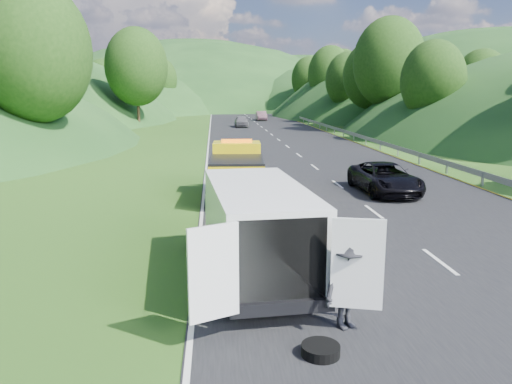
{
  "coord_description": "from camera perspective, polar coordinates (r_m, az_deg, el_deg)",
  "views": [
    {
      "loc": [
        -3.36,
        -15.07,
        4.81
      ],
      "look_at": [
        -1.93,
        2.09,
        1.3
      ],
      "focal_mm": 35.0,
      "sensor_mm": 36.0,
      "label": 1
    }
  ],
  "objects": [
    {
      "name": "passing_suv",
      "position": [
        24.61,
        14.43,
        -0.11
      ],
      "size": [
        2.54,
        5.19,
        1.42
      ],
      "primitive_type": "imported",
      "rotation": [
        0.0,
        0.0,
        0.04
      ],
      "color": "black",
      "rests_on": "ground"
    },
    {
      "name": "child",
      "position": [
        14.56,
        3.17,
        -7.78
      ],
      "size": [
        0.57,
        0.48,
        1.03
      ],
      "primitive_type": "imported",
      "rotation": [
        0.0,
        0.0,
        -0.19
      ],
      "color": "tan",
      "rests_on": "ground"
    },
    {
      "name": "woman",
      "position": [
        16.1,
        -2.23,
        -5.86
      ],
      "size": [
        0.45,
        0.59,
        1.52
      ],
      "primitive_type": "imported",
      "rotation": [
        0.0,
        0.0,
        1.65
      ],
      "color": "white",
      "rests_on": "ground"
    },
    {
      "name": "road_surface",
      "position": [
        55.64,
        1.81,
        6.57
      ],
      "size": [
        14.0,
        200.0,
        0.02
      ],
      "primitive_type": "cube",
      "color": "black",
      "rests_on": "ground"
    },
    {
      "name": "suitcase",
      "position": [
        15.62,
        -7.04,
        -5.39
      ],
      "size": [
        0.4,
        0.3,
        0.58
      ],
      "primitive_type": "cube",
      "rotation": [
        0.0,
        0.0,
        0.32
      ],
      "color": "#565341",
      "rests_on": "ground"
    },
    {
      "name": "tree_line_right",
      "position": [
        79.71,
        14.68,
        7.69
      ],
      "size": [
        14.0,
        140.0,
        14.0
      ],
      "primitive_type": null,
      "color": "#2A4E17",
      "rests_on": "ground"
    },
    {
      "name": "tow_truck",
      "position": [
        22.51,
        -2.21,
        2.44
      ],
      "size": [
        2.53,
        6.09,
        2.57
      ],
      "rotation": [
        0.0,
        0.0,
        -0.05
      ],
      "color": "black",
      "rests_on": "ground"
    },
    {
      "name": "tree_line_left",
      "position": [
        76.83,
        -16.66,
        7.45
      ],
      "size": [
        14.0,
        140.0,
        14.0
      ],
      "primitive_type": null,
      "color": "#2A4E17",
      "rests_on": "ground"
    },
    {
      "name": "spare_tire",
      "position": [
        9.76,
        7.38,
        -18.1
      ],
      "size": [
        0.72,
        0.72,
        0.2
      ],
      "primitive_type": "cylinder",
      "color": "black",
      "rests_on": "ground"
    },
    {
      "name": "ground",
      "position": [
        16.17,
        7.48,
        -5.88
      ],
      "size": [
        320.0,
        320.0,
        0.0
      ],
      "primitive_type": "plane",
      "color": "#38661E",
      "rests_on": "ground"
    },
    {
      "name": "dist_car_a",
      "position": [
        67.39,
        -1.67,
        7.42
      ],
      "size": [
        1.78,
        4.43,
        1.51
      ],
      "primitive_type": "imported",
      "color": "#535156",
      "rests_on": "ground"
    },
    {
      "name": "worker",
      "position": [
        10.82,
        10.3,
        -15.06
      ],
      "size": [
        1.39,
        1.17,
        1.86
      ],
      "primitive_type": "imported",
      "rotation": [
        0.0,
        0.0,
        0.49
      ],
      "color": "black",
      "rests_on": "ground"
    },
    {
      "name": "dist_car_b",
      "position": [
        82.43,
        0.62,
        8.17
      ],
      "size": [
        1.56,
        4.48,
        1.48
      ],
      "primitive_type": "imported",
      "color": "#63424E",
      "rests_on": "ground"
    },
    {
      "name": "white_van",
      "position": [
        12.91,
        0.06,
        -3.8
      ],
      "size": [
        3.8,
        7.18,
        2.47
      ],
      "rotation": [
        0.0,
        0.0,
        0.09
      ],
      "color": "black",
      "rests_on": "ground"
    },
    {
      "name": "guardrail",
      "position": [
        69.1,
        6.69,
        7.45
      ],
      "size": [
        0.06,
        140.0,
        1.52
      ],
      "primitive_type": "cube",
      "color": "gray",
      "rests_on": "ground"
    },
    {
      "name": "hills_backdrop",
      "position": [
        150.17,
        -1.03,
        9.68
      ],
      "size": [
        201.0,
        288.6,
        44.0
      ],
      "primitive_type": null,
      "color": "#2D5B23",
      "rests_on": "ground"
    }
  ]
}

